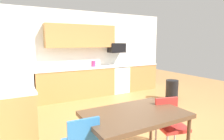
% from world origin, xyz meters
% --- Properties ---
extents(ground_plane, '(12.00, 12.00, 0.00)m').
position_xyz_m(ground_plane, '(0.00, 0.00, 0.00)').
color(ground_plane, '#B77F47').
extents(wall_back, '(5.80, 0.10, 2.70)m').
position_xyz_m(wall_back, '(0.00, 2.65, 1.35)').
color(wall_back, silver).
rests_on(wall_back, ground).
extents(cabinet_run_back, '(2.40, 0.60, 0.90)m').
position_xyz_m(cabinet_run_back, '(-0.55, 2.30, 0.45)').
color(cabinet_run_back, '#AD7A42').
rests_on(cabinet_run_back, ground).
extents(cabinet_run_back_right, '(1.15, 0.60, 0.90)m').
position_xyz_m(cabinet_run_back_right, '(1.83, 2.30, 0.45)').
color(cabinet_run_back_right, '#AD7A42').
rests_on(cabinet_run_back_right, ground).
extents(cabinet_run_left, '(0.60, 2.00, 0.90)m').
position_xyz_m(cabinet_run_left, '(-2.30, 0.80, 0.45)').
color(cabinet_run_left, '#AD7A42').
rests_on(cabinet_run_left, ground).
extents(countertop_back, '(4.80, 0.64, 0.04)m').
position_xyz_m(countertop_back, '(0.00, 2.30, 0.92)').
color(countertop_back, silver).
rests_on(countertop_back, cabinet_run_back).
extents(countertop_left, '(0.64, 2.00, 0.04)m').
position_xyz_m(countertop_left, '(-2.30, 0.80, 0.92)').
color(countertop_left, silver).
rests_on(countertop_left, cabinet_run_left).
extents(upper_cabinets_back, '(2.20, 0.34, 0.70)m').
position_xyz_m(upper_cabinets_back, '(-0.30, 2.43, 1.90)').
color(upper_cabinets_back, '#AD7A42').
extents(refrigerator, '(0.76, 0.70, 1.85)m').
position_xyz_m(refrigerator, '(-2.18, 2.22, 0.92)').
color(refrigerator, white).
rests_on(refrigerator, ground).
extents(oven_range, '(0.60, 0.60, 0.91)m').
position_xyz_m(oven_range, '(0.95, 2.30, 0.46)').
color(oven_range, white).
rests_on(oven_range, ground).
extents(microwave, '(0.54, 0.36, 0.32)m').
position_xyz_m(microwave, '(0.95, 2.40, 1.52)').
color(microwave, black).
extents(sink_basin, '(0.48, 0.40, 0.14)m').
position_xyz_m(sink_basin, '(-0.76, 2.30, 0.88)').
color(sink_basin, '#A5A8AD').
rests_on(sink_basin, countertop_back).
extents(sink_faucet, '(0.02, 0.02, 0.24)m').
position_xyz_m(sink_faucet, '(-0.76, 2.48, 1.04)').
color(sink_faucet, '#B2B5BA').
rests_on(sink_faucet, countertop_back).
extents(dining_table, '(1.40, 0.90, 0.75)m').
position_xyz_m(dining_table, '(-0.86, -1.22, 0.69)').
color(dining_table, brown).
rests_on(dining_table, ground).
extents(chair_near_table, '(0.49, 0.49, 0.85)m').
position_xyz_m(chair_near_table, '(-0.23, -1.26, 0.50)').
color(chair_near_table, red).
rests_on(chair_near_table, ground).
extents(trash_bin, '(0.36, 0.36, 0.60)m').
position_xyz_m(trash_bin, '(1.88, 0.70, 0.30)').
color(trash_bin, black).
rests_on(trash_bin, ground).
extents(kettle, '(0.14, 0.14, 0.20)m').
position_xyz_m(kettle, '(0.06, 2.35, 1.02)').
color(kettle, '#CC3372').
rests_on(kettle, countertop_back).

